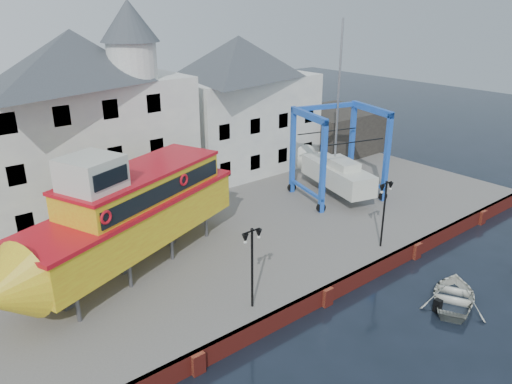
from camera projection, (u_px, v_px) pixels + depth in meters
ground at (326, 305)px, 26.14m from camera, size 140.00×140.00×0.00m
hardstanding at (207, 227)px, 33.88m from camera, size 44.00×22.00×1.00m
quay_wall at (325, 296)px, 26.03m from camera, size 44.00×0.47×1.00m
building_white_main at (83, 119)px, 33.86m from camera, size 14.00×8.30×14.00m
building_white_right at (239, 104)px, 42.77m from camera, size 12.00×8.00×11.20m
shed_dark at (334, 131)px, 48.55m from camera, size 8.00×7.00×4.00m
lamp_post_left at (252, 248)px, 23.13m from camera, size 1.12×0.32×4.20m
lamp_post_right at (385, 197)px, 29.05m from camera, size 1.12×0.32×4.20m
tour_boat at (119, 217)px, 26.19m from camera, size 16.27×9.27×6.96m
travel_lift at (332, 166)px, 37.77m from camera, size 6.98×8.74×12.80m
motorboat_b at (453, 301)px, 26.44m from camera, size 5.41×4.87×0.92m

